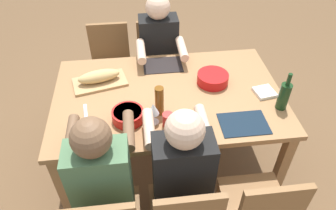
{
  "coord_description": "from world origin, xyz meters",
  "views": [
    {
      "loc": [
        0.21,
        1.79,
        2.24
      ],
      "look_at": [
        0.0,
        0.0,
        0.63
      ],
      "focal_mm": 33.82,
      "sensor_mm": 36.0,
      "label": 1
    }
  ],
  "objects_px": {
    "diner_near_center": "(159,51)",
    "cutting_board": "(100,82)",
    "serving_bowl_salad": "(128,115)",
    "diner_far_right": "(102,179)",
    "napkin_stack": "(265,92)",
    "wine_glass": "(153,110)",
    "cup_far_center": "(168,120)",
    "cup_far_right": "(90,130)",
    "wine_bottle": "(284,95)",
    "chair_near_center": "(158,59)",
    "dining_table": "(168,102)",
    "bread_loaf": "(99,76)",
    "chair_far_left": "(260,209)",
    "serving_bowl_greens": "(213,78)",
    "beer_bottle": "(159,101)",
    "chair_near_right": "(111,63)",
    "diner_far_center": "(181,171)"
  },
  "relations": [
    {
      "from": "chair_far_left",
      "to": "serving_bowl_greens",
      "type": "distance_m",
      "value": 1.0
    },
    {
      "from": "chair_near_right",
      "to": "wine_bottle",
      "type": "relative_size",
      "value": 2.93
    },
    {
      "from": "chair_near_center",
      "to": "dining_table",
      "type": "bearing_deg",
      "value": 90.0
    },
    {
      "from": "diner_far_right",
      "to": "napkin_stack",
      "type": "bearing_deg",
      "value": -153.31
    },
    {
      "from": "diner_near_center",
      "to": "cup_far_right",
      "type": "relative_size",
      "value": 14.99
    },
    {
      "from": "dining_table",
      "to": "wine_bottle",
      "type": "relative_size",
      "value": 5.82
    },
    {
      "from": "cup_far_right",
      "to": "wine_bottle",
      "type": "bearing_deg",
      "value": -175.35
    },
    {
      "from": "serving_bowl_salad",
      "to": "serving_bowl_greens",
      "type": "height_order",
      "value": "serving_bowl_greens"
    },
    {
      "from": "diner_near_center",
      "to": "cutting_board",
      "type": "relative_size",
      "value": 3.0
    },
    {
      "from": "chair_near_center",
      "to": "serving_bowl_salad",
      "type": "relative_size",
      "value": 3.97
    },
    {
      "from": "serving_bowl_salad",
      "to": "diner_far_right",
      "type": "bearing_deg",
      "value": 69.11
    },
    {
      "from": "serving_bowl_greens",
      "to": "cutting_board",
      "type": "height_order",
      "value": "serving_bowl_greens"
    },
    {
      "from": "cutting_board",
      "to": "wine_bottle",
      "type": "height_order",
      "value": "wine_bottle"
    },
    {
      "from": "serving_bowl_greens",
      "to": "cup_far_center",
      "type": "distance_m",
      "value": 0.58
    },
    {
      "from": "chair_near_right",
      "to": "cup_far_center",
      "type": "xyz_separation_m",
      "value": [
        -0.42,
        1.18,
        0.31
      ]
    },
    {
      "from": "napkin_stack",
      "to": "chair_near_center",
      "type": "bearing_deg",
      "value": -52.66
    },
    {
      "from": "bread_loaf",
      "to": "cup_far_right",
      "type": "relative_size",
      "value": 4.0
    },
    {
      "from": "chair_near_center",
      "to": "diner_near_center",
      "type": "bearing_deg",
      "value": 90.0
    },
    {
      "from": "serving_bowl_greens",
      "to": "cup_far_right",
      "type": "xyz_separation_m",
      "value": [
        0.9,
        0.44,
        -0.0
      ]
    },
    {
      "from": "serving_bowl_greens",
      "to": "cup_far_right",
      "type": "bearing_deg",
      "value": 26.26
    },
    {
      "from": "cutting_board",
      "to": "wine_glass",
      "type": "xyz_separation_m",
      "value": [
        -0.38,
        0.48,
        0.11
      ]
    },
    {
      "from": "cutting_board",
      "to": "serving_bowl_salad",
      "type": "bearing_deg",
      "value": 115.68
    },
    {
      "from": "cup_far_center",
      "to": "napkin_stack",
      "type": "distance_m",
      "value": 0.79
    },
    {
      "from": "diner_far_right",
      "to": "wine_bottle",
      "type": "xyz_separation_m",
      "value": [
        -1.24,
        -0.43,
        0.15
      ]
    },
    {
      "from": "cup_far_center",
      "to": "dining_table",
      "type": "bearing_deg",
      "value": -97.06
    },
    {
      "from": "diner_near_center",
      "to": "dining_table",
      "type": "bearing_deg",
      "value": 90.0
    },
    {
      "from": "serving_bowl_greens",
      "to": "napkin_stack",
      "type": "distance_m",
      "value": 0.4
    },
    {
      "from": "diner_far_right",
      "to": "beer_bottle",
      "type": "distance_m",
      "value": 0.63
    },
    {
      "from": "dining_table",
      "to": "cup_far_right",
      "type": "xyz_separation_m",
      "value": [
        0.54,
        0.35,
        0.12
      ]
    },
    {
      "from": "wine_bottle",
      "to": "diner_far_center",
      "type": "bearing_deg",
      "value": 29.06
    },
    {
      "from": "wine_bottle",
      "to": "beer_bottle",
      "type": "relative_size",
      "value": 1.32
    },
    {
      "from": "serving_bowl_salad",
      "to": "bread_loaf",
      "type": "relative_size",
      "value": 0.67
    },
    {
      "from": "chair_far_left",
      "to": "cup_far_center",
      "type": "bearing_deg",
      "value": -46.59
    },
    {
      "from": "diner_near_center",
      "to": "cup_far_center",
      "type": "bearing_deg",
      "value": 87.7
    },
    {
      "from": "diner_near_center",
      "to": "serving_bowl_greens",
      "type": "height_order",
      "value": "diner_near_center"
    },
    {
      "from": "dining_table",
      "to": "wine_bottle",
      "type": "xyz_separation_m",
      "value": [
        -0.77,
        0.24,
        0.19
      ]
    },
    {
      "from": "diner_near_center",
      "to": "beer_bottle",
      "type": "height_order",
      "value": "diner_near_center"
    },
    {
      "from": "diner_far_right",
      "to": "chair_far_left",
      "type": "relative_size",
      "value": 1.41
    },
    {
      "from": "diner_far_right",
      "to": "chair_near_center",
      "type": "distance_m",
      "value": 1.61
    },
    {
      "from": "serving_bowl_greens",
      "to": "cup_far_center",
      "type": "height_order",
      "value": "cup_far_center"
    },
    {
      "from": "bread_loaf",
      "to": "cup_far_center",
      "type": "relative_size",
      "value": 3.3
    },
    {
      "from": "serving_bowl_salad",
      "to": "cup_far_center",
      "type": "bearing_deg",
      "value": 162.2
    },
    {
      "from": "diner_far_right",
      "to": "cup_far_right",
      "type": "distance_m",
      "value": 0.34
    },
    {
      "from": "cup_far_center",
      "to": "cutting_board",
      "type": "bearing_deg",
      "value": -47.76
    },
    {
      "from": "chair_near_center",
      "to": "bread_loaf",
      "type": "bearing_deg",
      "value": 52.59
    },
    {
      "from": "dining_table",
      "to": "bread_loaf",
      "type": "bearing_deg",
      "value": -20.81
    },
    {
      "from": "dining_table",
      "to": "bread_loaf",
      "type": "distance_m",
      "value": 0.56
    },
    {
      "from": "dining_table",
      "to": "serving_bowl_salad",
      "type": "distance_m",
      "value": 0.4
    },
    {
      "from": "chair_near_right",
      "to": "wine_bottle",
      "type": "height_order",
      "value": "wine_bottle"
    },
    {
      "from": "cutting_board",
      "to": "wine_glass",
      "type": "distance_m",
      "value": 0.62
    }
  ]
}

